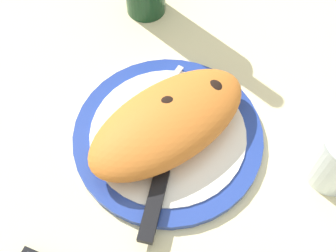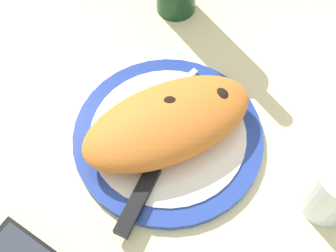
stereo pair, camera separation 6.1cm
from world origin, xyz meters
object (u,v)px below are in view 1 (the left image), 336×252
object	(u,v)px
fork	(145,115)
knife	(159,185)
calzone	(168,123)
plate	(168,136)

from	to	relation	value
fork	knife	xyz separation A→B (cm)	(6.67, 9.26, 0.30)
fork	knife	world-z (taller)	knife
calzone	knife	distance (cm)	8.57
fork	knife	size ratio (longest dim) A/B	0.85
plate	fork	bearing A→B (deg)	-88.18
plate	knife	xyz separation A→B (cm)	(6.81, 4.72, 1.32)
fork	plate	bearing A→B (deg)	91.82
knife	plate	bearing A→B (deg)	-145.30
plate	fork	xyz separation A→B (cm)	(0.14, -4.54, 1.02)
calzone	fork	bearing A→B (deg)	-88.99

